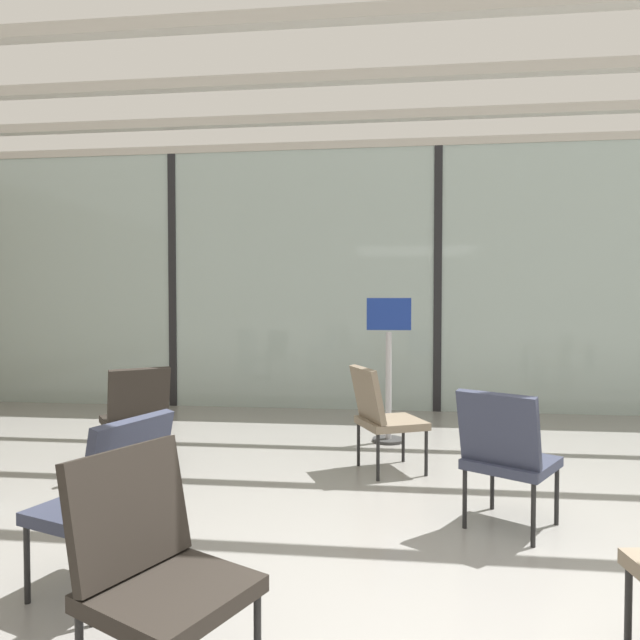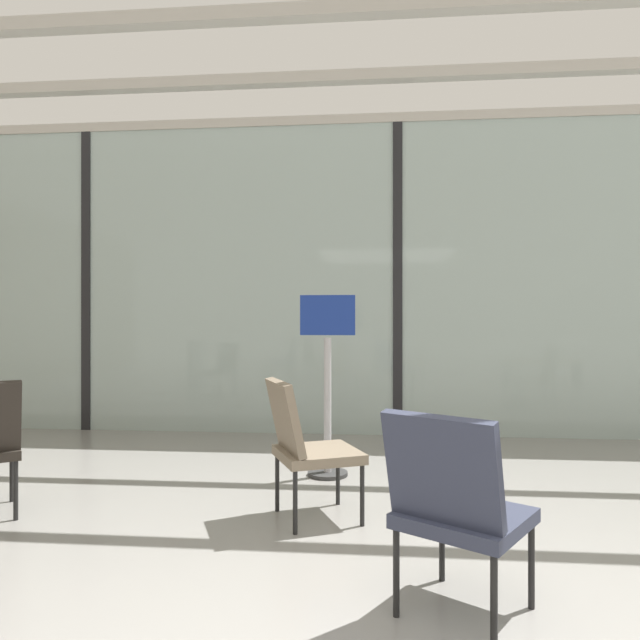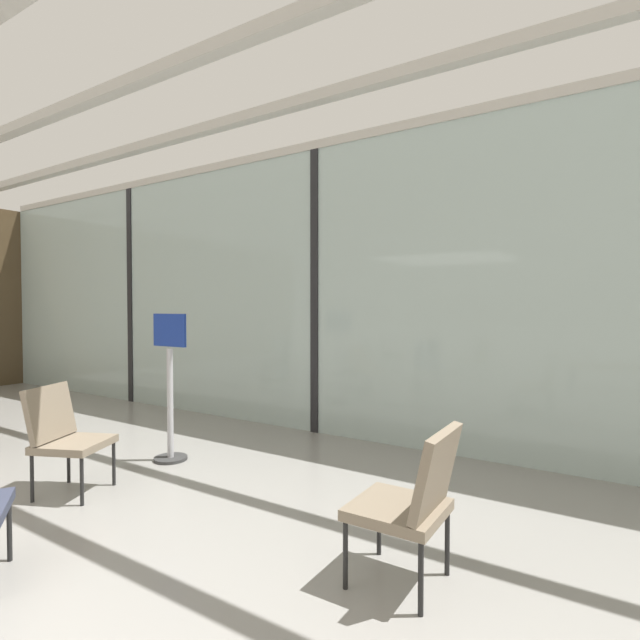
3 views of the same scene
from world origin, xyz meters
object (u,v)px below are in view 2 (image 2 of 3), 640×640
at_px(lounge_chair_0, 305,440).
at_px(info_sign, 328,390).
at_px(lounge_chair_3, 456,501).
at_px(parked_airplane, 439,269).

relative_size(lounge_chair_0, info_sign, 0.60).
xyz_separation_m(lounge_chair_0, lounge_chair_3, (0.76, -1.12, 0.00)).
distance_m(lounge_chair_3, info_sign, 2.25).
xyz_separation_m(lounge_chair_0, info_sign, (0.06, 1.02, 0.18)).
relative_size(lounge_chair_0, lounge_chair_3, 1.00).
height_order(parked_airplane, lounge_chair_0, parked_airplane).
distance_m(lounge_chair_0, info_sign, 1.03).
height_order(parked_airplane, info_sign, parked_airplane).
relative_size(lounge_chair_3, info_sign, 0.60).
height_order(lounge_chair_0, lounge_chair_3, same).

